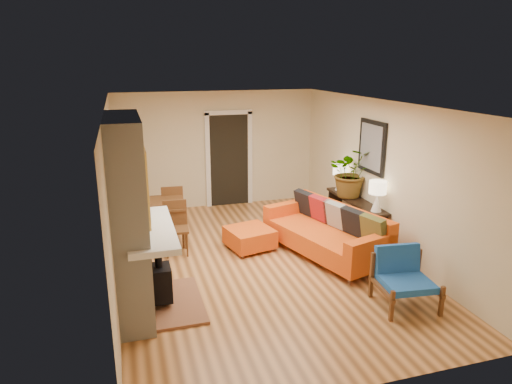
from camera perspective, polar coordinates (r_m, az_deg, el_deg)
room_shell at (r=9.92m, az=-0.65°, el=4.53°), size 6.50×6.50×6.50m
fireplace at (r=6.05m, az=-15.16°, el=-3.70°), size 1.09×1.68×2.60m
sofa at (r=7.98m, az=9.05°, el=-4.90°), size 1.61×2.49×0.91m
ottoman at (r=8.14m, az=-0.79°, el=-5.65°), size 0.89×0.89×0.37m
blue_chair at (r=6.64m, az=17.87°, el=-9.78°), size 0.82×0.81×0.78m
dining_table at (r=8.51m, az=-10.74°, el=-2.19°), size 0.78×1.72×0.92m
console_table at (r=8.79m, az=12.34°, el=-1.86°), size 0.34×1.85×0.72m
lamp_near at (r=8.06m, az=14.94°, el=-0.06°), size 0.30×0.30×0.54m
lamp_far at (r=9.24m, az=10.49°, el=2.26°), size 0.30×0.30×0.54m
houseplant at (r=8.80m, az=11.84°, el=2.46°), size 1.04×0.96×0.96m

